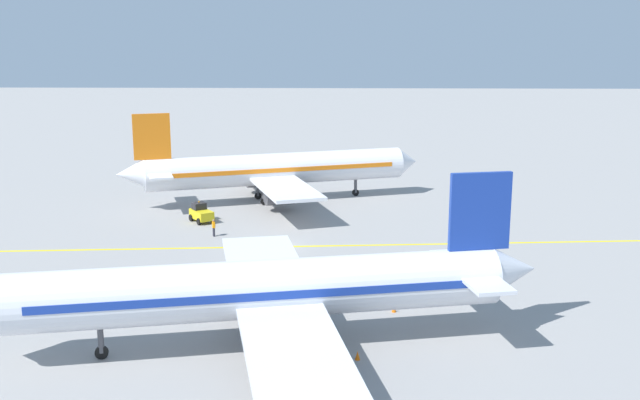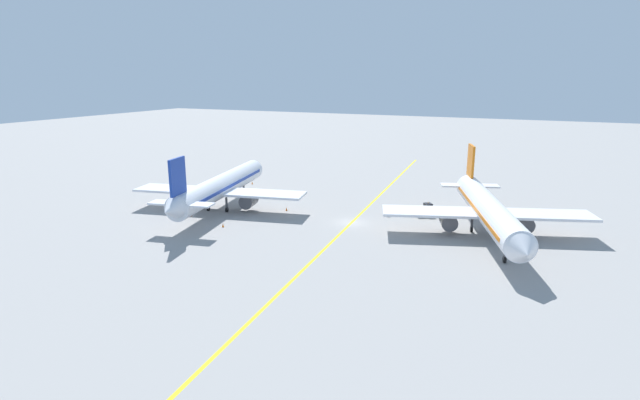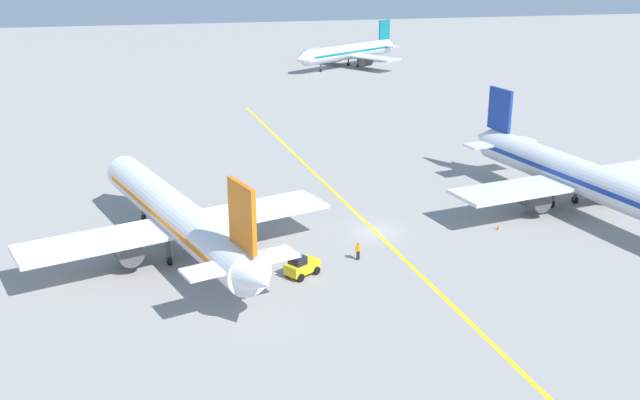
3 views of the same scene
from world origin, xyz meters
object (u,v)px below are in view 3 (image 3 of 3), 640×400
at_px(airplane_distant_taxiing, 349,52).
at_px(airplane_adjacent_stand, 577,176).
at_px(airplane_at_gate, 178,217).
at_px(ground_crew_worker, 358,250).
at_px(traffic_cone_by_wingtip, 562,190).
at_px(traffic_cone_far_edge, 487,188).
at_px(traffic_cone_mid_apron, 498,227).
at_px(baggage_tug_white, 301,266).

bearing_deg(airplane_distant_taxiing, airplane_adjacent_stand, -90.34).
relative_size(airplane_at_gate, ground_crew_worker, 20.58).
bearing_deg(traffic_cone_by_wingtip, airplane_adjacent_stand, -107.95).
bearing_deg(airplane_distant_taxiing, airplane_at_gate, -112.66).
bearing_deg(traffic_cone_by_wingtip, traffic_cone_far_edge, 161.00).
xyz_separation_m(airplane_adjacent_stand, airplane_distant_taxiing, (0.58, 96.64, -0.37)).
bearing_deg(ground_crew_worker, traffic_cone_mid_apron, 15.12).
relative_size(airplane_at_gate, baggage_tug_white, 10.42).
xyz_separation_m(baggage_tug_white, traffic_cone_far_edge, (25.11, 18.14, -0.63)).
height_order(airplane_distant_taxiing, baggage_tug_white, airplane_distant_taxiing).
relative_size(ground_crew_worker, traffic_cone_mid_apron, 3.05).
bearing_deg(airplane_distant_taxiing, traffic_cone_by_wingtip, -89.24).
bearing_deg(airplane_distant_taxiing, traffic_cone_far_edge, -94.33).
bearing_deg(airplane_at_gate, airplane_adjacent_stand, 4.48).
relative_size(airplane_adjacent_stand, baggage_tug_white, 10.64).
height_order(airplane_distant_taxiing, traffic_cone_by_wingtip, airplane_distant_taxiing).
height_order(airplane_at_gate, airplane_adjacent_stand, same).
xyz_separation_m(ground_crew_worker, traffic_cone_far_edge, (19.54, 15.91, -0.63)).
bearing_deg(traffic_cone_mid_apron, traffic_cone_far_edge, 70.85).
relative_size(airplane_distant_taxiing, ground_crew_worker, 16.81).
xyz_separation_m(airplane_distant_taxiing, ground_crew_worker, (-26.24, -104.32, -2.43)).
bearing_deg(baggage_tug_white, airplane_at_gate, 145.90).
distance_m(traffic_cone_mid_apron, traffic_cone_far_edge, 12.42).
height_order(ground_crew_worker, traffic_cone_mid_apron, ground_crew_worker).
bearing_deg(traffic_cone_mid_apron, airplane_at_gate, 179.49).
xyz_separation_m(airplane_at_gate, traffic_cone_far_edge, (34.99, 11.46, -3.43)).
bearing_deg(airplane_adjacent_stand, airplane_distant_taxiing, 89.66).
xyz_separation_m(airplane_at_gate, baggage_tug_white, (9.88, -6.69, -2.81)).
height_order(airplane_at_gate, baggage_tug_white, airplane_at_gate).
bearing_deg(ground_crew_worker, airplane_distant_taxiing, 75.88).
bearing_deg(airplane_distant_taxiing, baggage_tug_white, -106.62).
distance_m(ground_crew_worker, traffic_cone_mid_apron, 16.03).
height_order(airplane_at_gate, traffic_cone_mid_apron, airplane_at_gate).
relative_size(baggage_tug_white, ground_crew_worker, 1.98).
bearing_deg(traffic_cone_far_edge, ground_crew_worker, -140.84).
xyz_separation_m(traffic_cone_mid_apron, traffic_cone_by_wingtip, (11.98, 9.01, 0.00)).
height_order(traffic_cone_mid_apron, traffic_cone_by_wingtip, same).
height_order(ground_crew_worker, traffic_cone_far_edge, ground_crew_worker).
bearing_deg(traffic_cone_mid_apron, traffic_cone_by_wingtip, 36.95).
xyz_separation_m(airplane_at_gate, traffic_cone_by_wingtip, (42.90, 8.74, -3.43)).
xyz_separation_m(baggage_tug_white, traffic_cone_mid_apron, (21.04, 6.41, -0.63)).
distance_m(airplane_distant_taxiing, baggage_tug_white, 111.22).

